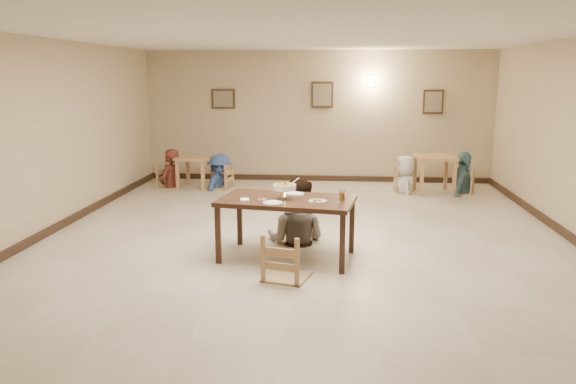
# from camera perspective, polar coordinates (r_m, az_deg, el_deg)

# --- Properties ---
(floor) EXTENTS (10.00, 10.00, 0.00)m
(floor) POSITION_cam_1_polar(r_m,az_deg,el_deg) (8.42, 1.66, -5.01)
(floor) COLOR beige
(floor) RESTS_ON ground
(ceiling) EXTENTS (10.00, 10.00, 0.00)m
(ceiling) POSITION_cam_1_polar(r_m,az_deg,el_deg) (8.09, 1.79, 15.80)
(ceiling) COLOR silver
(ceiling) RESTS_ON wall_back
(wall_back) EXTENTS (10.00, 0.00, 10.00)m
(wall_back) POSITION_cam_1_polar(r_m,az_deg,el_deg) (13.09, 3.03, 7.65)
(wall_back) COLOR tan
(wall_back) RESTS_ON floor
(wall_front) EXTENTS (10.00, 0.00, 10.00)m
(wall_front) POSITION_cam_1_polar(r_m,az_deg,el_deg) (3.22, -3.56, -4.93)
(wall_front) COLOR tan
(wall_front) RESTS_ON floor
(wall_left) EXTENTS (0.00, 10.00, 10.00)m
(wall_left) POSITION_cam_1_polar(r_m,az_deg,el_deg) (9.26, -23.93, 4.99)
(wall_left) COLOR tan
(wall_left) RESTS_ON floor
(baseboard_back) EXTENTS (8.00, 0.06, 0.12)m
(baseboard_back) POSITION_cam_1_polar(r_m,az_deg,el_deg) (13.24, 2.96, 1.42)
(baseboard_back) COLOR black
(baseboard_back) RESTS_ON floor
(baseboard_left) EXTENTS (0.06, 10.00, 0.12)m
(baseboard_left) POSITION_cam_1_polar(r_m,az_deg,el_deg) (9.50, -23.05, -3.66)
(baseboard_left) COLOR black
(baseboard_left) RESTS_ON floor
(picture_a) EXTENTS (0.55, 0.04, 0.45)m
(picture_a) POSITION_cam_1_polar(r_m,az_deg,el_deg) (13.29, -6.61, 9.38)
(picture_a) COLOR #382617
(picture_a) RESTS_ON wall_back
(picture_b) EXTENTS (0.50, 0.04, 0.60)m
(picture_b) POSITION_cam_1_polar(r_m,az_deg,el_deg) (13.02, 3.50, 9.83)
(picture_b) COLOR #382617
(picture_b) RESTS_ON wall_back
(picture_c) EXTENTS (0.45, 0.04, 0.55)m
(picture_c) POSITION_cam_1_polar(r_m,az_deg,el_deg) (13.20, 14.54, 8.85)
(picture_c) COLOR #382617
(picture_c) RESTS_ON wall_back
(wall_sconce) EXTENTS (0.16, 0.05, 0.22)m
(wall_sconce) POSITION_cam_1_polar(r_m,az_deg,el_deg) (13.03, 8.44, 11.05)
(wall_sconce) COLOR #FFD88C
(wall_sconce) RESTS_ON wall_back
(main_table) EXTENTS (1.89, 1.25, 0.82)m
(main_table) POSITION_cam_1_polar(r_m,az_deg,el_deg) (7.48, -0.12, -1.28)
(main_table) COLOR #381F13
(main_table) RESTS_ON floor
(chair_far) EXTENTS (0.47, 0.47, 1.01)m
(chair_far) POSITION_cam_1_polar(r_m,az_deg,el_deg) (8.34, 0.87, -1.62)
(chair_far) COLOR tan
(chair_far) RESTS_ON floor
(chair_near) EXTENTS (0.51, 0.51, 1.10)m
(chair_near) POSITION_cam_1_polar(r_m,az_deg,el_deg) (6.77, -0.15, -4.39)
(chair_near) COLOR tan
(chair_near) RESTS_ON floor
(main_diner) EXTENTS (1.06, 0.90, 1.91)m
(main_diner) POSITION_cam_1_polar(r_m,az_deg,el_deg) (8.19, 0.85, 1.38)
(main_diner) COLOR gray
(main_diner) RESTS_ON floor
(curry_warmer) EXTENTS (0.34, 0.30, 0.27)m
(curry_warmer) POSITION_cam_1_polar(r_m,az_deg,el_deg) (7.40, -0.36, 0.50)
(curry_warmer) COLOR silver
(curry_warmer) RESTS_ON main_table
(rice_plate_far) EXTENTS (0.29, 0.29, 0.07)m
(rice_plate_far) POSITION_cam_1_polar(r_m,az_deg,el_deg) (7.69, 0.62, -0.18)
(rice_plate_far) COLOR white
(rice_plate_far) RESTS_ON main_table
(rice_plate_near) EXTENTS (0.26, 0.26, 0.06)m
(rice_plate_near) POSITION_cam_1_polar(r_m,az_deg,el_deg) (7.15, -1.55, -1.10)
(rice_plate_near) COLOR white
(rice_plate_near) RESTS_ON main_table
(fried_plate) EXTENTS (0.24, 0.24, 0.05)m
(fried_plate) POSITION_cam_1_polar(r_m,az_deg,el_deg) (7.25, 3.02, -0.90)
(fried_plate) COLOR white
(fried_plate) RESTS_ON main_table
(chili_dish) EXTENTS (0.11, 0.11, 0.02)m
(chili_dish) POSITION_cam_1_polar(r_m,az_deg,el_deg) (7.38, -2.62, -0.73)
(chili_dish) COLOR white
(chili_dish) RESTS_ON main_table
(napkin_cutlery) EXTENTS (0.16, 0.23, 0.03)m
(napkin_cutlery) POSITION_cam_1_polar(r_m,az_deg,el_deg) (7.33, -4.39, -0.81)
(napkin_cutlery) COLOR white
(napkin_cutlery) RESTS_ON main_table
(drink_glass) EXTENTS (0.07, 0.07, 0.15)m
(drink_glass) POSITION_cam_1_polar(r_m,az_deg,el_deg) (7.36, 5.50, -0.35)
(drink_glass) COLOR white
(drink_glass) RESTS_ON main_table
(bg_table_left) EXTENTS (0.78, 0.78, 0.70)m
(bg_table_left) POSITION_cam_1_polar(r_m,az_deg,el_deg) (12.43, -9.44, 2.96)
(bg_table_left) COLOR tan
(bg_table_left) RESTS_ON floor
(bg_table_right) EXTENTS (0.84, 0.84, 0.79)m
(bg_table_right) POSITION_cam_1_polar(r_m,az_deg,el_deg) (12.15, 14.69, 2.93)
(bg_table_right) COLOR tan
(bg_table_right) RESTS_ON floor
(bg_chair_ll) EXTENTS (0.47, 0.47, 0.99)m
(bg_chair_ll) POSITION_cam_1_polar(r_m,az_deg,el_deg) (12.54, -11.90, 2.61)
(bg_chair_ll) COLOR tan
(bg_chair_ll) RESTS_ON floor
(bg_chair_lr) EXTENTS (0.49, 0.49, 1.04)m
(bg_chair_lr) POSITION_cam_1_polar(r_m,az_deg,el_deg) (12.31, -6.98, 2.71)
(bg_chair_lr) COLOR tan
(bg_chair_lr) RESTS_ON floor
(bg_chair_rl) EXTENTS (0.43, 0.43, 0.91)m
(bg_chair_rl) POSITION_cam_1_polar(r_m,az_deg,el_deg) (12.13, 11.83, 2.11)
(bg_chair_rl) COLOR tan
(bg_chair_rl) RESTS_ON floor
(bg_chair_rr) EXTENTS (0.43, 0.43, 0.92)m
(bg_chair_rr) POSITION_cam_1_polar(r_m,az_deg,el_deg) (12.31, 17.38, 1.99)
(bg_chair_rr) COLOR tan
(bg_chair_rr) RESTS_ON floor
(bg_diner_a) EXTENTS (0.58, 0.73, 1.73)m
(bg_diner_a) POSITION_cam_1_polar(r_m,az_deg,el_deg) (12.49, -11.97, 4.29)
(bg_diner_a) COLOR #53231A
(bg_diner_a) RESTS_ON floor
(bg_diner_b) EXTENTS (0.78, 1.09, 1.53)m
(bg_diner_b) POSITION_cam_1_polar(r_m,az_deg,el_deg) (12.27, -7.00, 3.86)
(bg_diner_b) COLOR #39548A
(bg_diner_b) RESTS_ON floor
(bg_diner_c) EXTENTS (0.57, 0.81, 1.56)m
(bg_diner_c) POSITION_cam_1_polar(r_m,az_deg,el_deg) (12.08, 11.89, 3.65)
(bg_diner_c) COLOR silver
(bg_diner_c) RESTS_ON floor
(bg_diner_d) EXTENTS (0.80, 1.12, 1.76)m
(bg_diner_d) POSITION_cam_1_polar(r_m,az_deg,el_deg) (12.25, 17.50, 3.94)
(bg_diner_d) COLOR slate
(bg_diner_d) RESTS_ON floor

